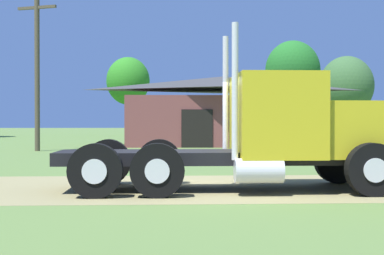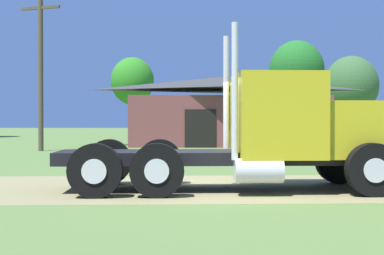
% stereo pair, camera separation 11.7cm
% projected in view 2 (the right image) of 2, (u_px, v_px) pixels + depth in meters
% --- Properties ---
extents(ground_plane, '(200.00, 200.00, 0.00)m').
position_uv_depth(ground_plane, '(198.00, 187.00, 12.71)').
color(ground_plane, '#577337').
extents(dirt_track, '(120.00, 5.24, 0.01)m').
position_uv_depth(dirt_track, '(198.00, 187.00, 12.71)').
color(dirt_track, '#887F52').
rests_on(dirt_track, ground_plane).
extents(truck_foreground_white, '(7.92, 2.73, 3.61)m').
position_uv_depth(truck_foreground_white, '(282.00, 133.00, 12.23)').
color(truck_foreground_white, black).
rests_on(truck_foreground_white, ground_plane).
extents(shed_building, '(12.60, 5.84, 4.32)m').
position_uv_depth(shed_building, '(227.00, 112.00, 33.75)').
color(shed_building, brown).
rests_on(shed_building, ground_plane).
extents(utility_pole_near, '(2.12, 0.88, 7.94)m').
position_uv_depth(utility_pole_near, '(41.00, 69.00, 27.72)').
color(utility_pole_near, '#4C4432').
rests_on(utility_pole_near, ground_plane).
extents(tree_mid, '(4.39, 4.39, 8.00)m').
position_uv_depth(tree_mid, '(132.00, 81.00, 55.03)').
color(tree_mid, '#513823').
rests_on(tree_mid, ground_plane).
extents(tree_right, '(4.16, 4.16, 7.65)m').
position_uv_depth(tree_right, '(297.00, 71.00, 41.11)').
color(tree_right, '#513823').
rests_on(tree_right, ground_plane).
extents(tree_far_right, '(5.45, 5.45, 8.09)m').
position_uv_depth(tree_far_right, '(351.00, 86.00, 54.71)').
color(tree_far_right, '#513823').
rests_on(tree_far_right, ground_plane).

